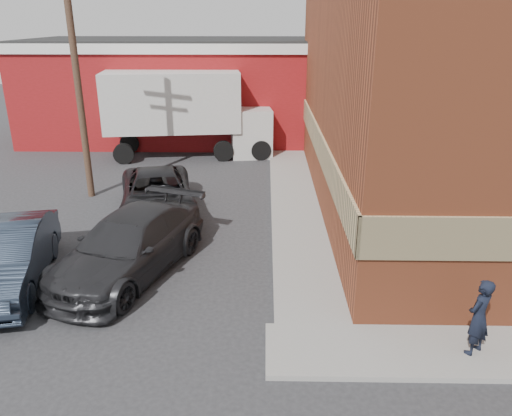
% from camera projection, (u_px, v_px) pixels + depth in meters
% --- Properties ---
extents(ground, '(90.00, 90.00, 0.00)m').
position_uv_depth(ground, '(287.00, 328.00, 11.47)').
color(ground, '#28282B').
rests_on(ground, ground).
extents(sidewalk_west, '(1.80, 18.00, 0.12)m').
position_uv_depth(sidewalk_west, '(294.00, 196.00, 19.84)').
color(sidewalk_west, gray).
rests_on(sidewalk_west, ground).
extents(warehouse, '(16.30, 8.30, 5.60)m').
position_uv_depth(warehouse, '(173.00, 88.00, 29.26)').
color(warehouse, maroon).
rests_on(warehouse, ground).
extents(utility_pole, '(2.00, 0.26, 9.00)m').
position_uv_depth(utility_pole, '(77.00, 74.00, 18.32)').
color(utility_pole, '#4E3627').
rests_on(utility_pole, ground).
extents(man, '(0.74, 0.70, 1.70)m').
position_uv_depth(man, '(479.00, 317.00, 10.16)').
color(man, black).
rests_on(man, sidewalk_south).
extents(sedan, '(2.75, 5.30, 1.66)m').
position_uv_depth(sedan, '(7.00, 257.00, 13.00)').
color(sedan, '#273141').
rests_on(sedan, ground).
extents(suv_a, '(3.74, 5.93, 1.52)m').
position_uv_depth(suv_a, '(157.00, 194.00, 17.94)').
color(suv_a, black).
rests_on(suv_a, ground).
extents(suv_b, '(4.09, 6.18, 1.66)m').
position_uv_depth(suv_b, '(129.00, 245.00, 13.68)').
color(suv_b, '#262629').
rests_on(suv_b, ground).
extents(box_truck, '(8.87, 3.61, 4.25)m').
position_uv_depth(box_truck, '(190.00, 108.00, 24.93)').
color(box_truck, beige).
rests_on(box_truck, ground).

